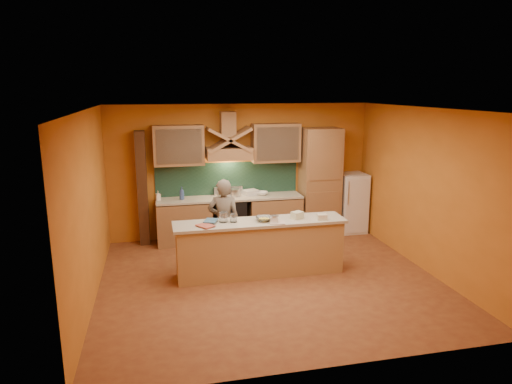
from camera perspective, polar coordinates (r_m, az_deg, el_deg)
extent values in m
cube|color=brown|center=(7.72, 1.75, -10.94)|extent=(5.50, 5.00, 0.01)
cube|color=white|center=(7.07, 1.91, 10.31)|extent=(5.50, 5.00, 0.01)
cube|color=orange|center=(9.66, -1.84, 2.64)|extent=(5.50, 0.02, 2.80)
cube|color=orange|center=(4.98, 9.00, -7.43)|extent=(5.50, 0.02, 2.80)
cube|color=orange|center=(7.12, -20.16, -1.87)|extent=(0.02, 5.00, 2.80)
cube|color=orange|center=(8.37, 20.40, 0.23)|extent=(0.02, 5.00, 2.80)
cube|color=#9D6F47|center=(9.44, -8.95, -3.80)|extent=(1.10, 0.60, 0.86)
cube|color=#9D6F47|center=(9.73, 2.30, -3.15)|extent=(1.10, 0.60, 0.86)
cube|color=#C0B6A2|center=(9.42, -3.27, -0.74)|extent=(3.00, 0.62, 0.04)
cube|color=black|center=(9.54, -3.24, -3.37)|extent=(0.60, 0.58, 0.90)
cube|color=#19372C|center=(9.62, -3.57, 1.68)|extent=(3.00, 0.03, 0.70)
cube|color=#9D6F47|center=(9.29, -3.40, 4.85)|extent=(0.92, 0.50, 0.24)
cube|color=#9D6F47|center=(9.33, -3.54, 8.46)|extent=(0.30, 0.30, 0.50)
cube|color=#9D6F47|center=(9.24, -9.65, 5.77)|extent=(1.00, 0.35, 0.80)
cube|color=#9D6F47|center=(9.55, 2.48, 6.17)|extent=(1.00, 0.35, 0.80)
cube|color=#9D6F47|center=(9.86, 7.97, 1.26)|extent=(0.80, 0.60, 2.30)
cube|color=white|center=(10.25, 11.82, -1.31)|extent=(0.58, 0.60, 1.30)
cube|color=#472816|center=(9.40, -14.03, 0.43)|extent=(0.20, 0.30, 2.30)
cube|color=tan|center=(7.80, 0.51, -7.18)|extent=(2.80, 0.55, 0.88)
cube|color=#C0B6A2|center=(7.65, 0.52, -3.80)|extent=(2.90, 0.62, 0.05)
imported|color=#70665B|center=(8.16, -4.03, -3.77)|extent=(0.64, 0.50, 1.57)
cylinder|color=silver|center=(9.42, -3.90, -0.27)|extent=(0.34, 0.34, 0.15)
cylinder|color=#B3B5BB|center=(9.45, -2.70, -0.22)|extent=(0.26, 0.26, 0.15)
imported|color=white|center=(9.32, -12.16, -0.43)|extent=(0.11, 0.11, 0.19)
imported|color=#365094|center=(9.27, -9.27, -0.15)|extent=(0.13, 0.14, 0.26)
imported|color=white|center=(9.55, 0.78, -0.18)|extent=(0.29, 0.29, 0.07)
cube|color=silver|center=(9.57, -0.70, -0.05)|extent=(0.36, 0.33, 0.11)
imported|color=#B75241|center=(7.30, -6.97, -4.40)|extent=(0.33, 0.35, 0.03)
imported|color=#3F698C|center=(7.60, -6.40, -3.55)|extent=(0.29, 0.33, 0.02)
cylinder|color=white|center=(7.57, -4.10, -3.15)|extent=(0.14, 0.14, 0.17)
cylinder|color=silver|center=(7.56, -2.83, -3.25)|extent=(0.13, 0.13, 0.14)
cube|color=white|center=(7.52, 2.32, -3.47)|extent=(0.16, 0.16, 0.11)
imported|color=silver|center=(7.63, 1.04, -3.37)|extent=(0.32, 0.32, 0.07)
cube|color=beige|center=(7.52, 2.67, -3.84)|extent=(0.29, 0.25, 0.02)
cube|color=beige|center=(7.78, 5.19, -2.90)|extent=(0.23, 0.21, 0.12)
cube|color=beige|center=(7.76, 8.25, -3.12)|extent=(0.17, 0.14, 0.10)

